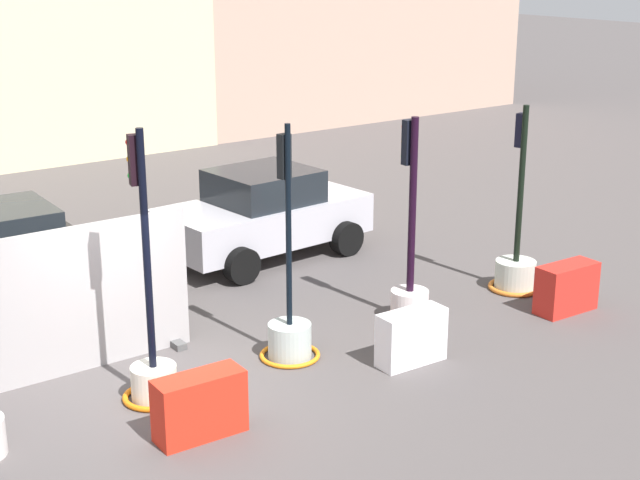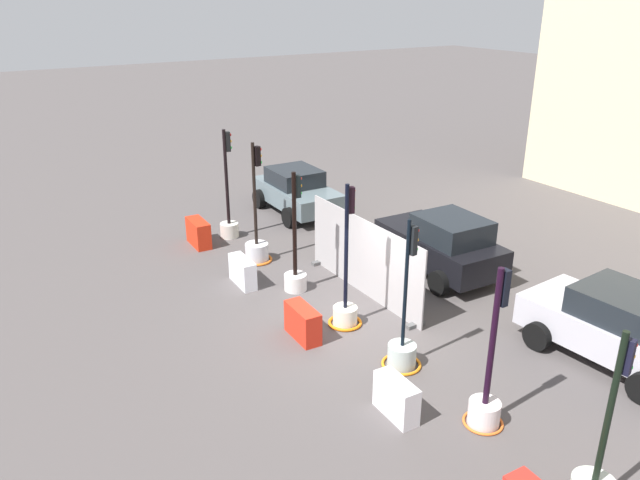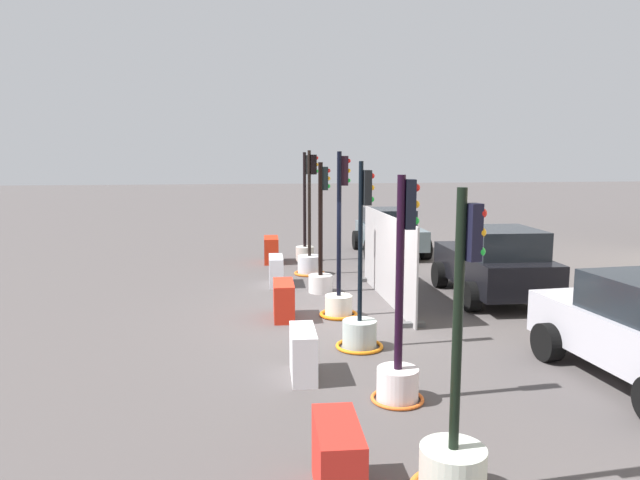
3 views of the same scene
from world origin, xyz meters
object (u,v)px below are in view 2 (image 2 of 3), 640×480
traffic_light_0 (229,215)px  construction_barrier_2 (303,323)px  traffic_light_4 (403,346)px  car_grey_saloon (297,191)px  traffic_light_5 (487,395)px  car_black_sedan (442,244)px  traffic_light_1 (257,245)px  car_silver_hatchback (617,326)px  traffic_light_2 (295,266)px  construction_barrier_3 (396,398)px  construction_barrier_1 (243,272)px  construction_barrier_0 (198,233)px  traffic_light_3 (346,303)px

traffic_light_0 → construction_barrier_2: traffic_light_0 is taller
traffic_light_4 → car_grey_saloon: size_ratio=0.86×
traffic_light_4 → traffic_light_5: (2.34, 0.08, 0.16)m
car_black_sedan → traffic_light_4: bearing=-51.2°
traffic_light_1 → car_silver_hatchback: (8.98, 4.25, 0.31)m
traffic_light_1 → construction_barrier_2: (4.59, -1.10, -0.11)m
traffic_light_0 → traffic_light_2: size_ratio=1.08×
traffic_light_0 → construction_barrier_3: traffic_light_0 is taller
traffic_light_4 → construction_barrier_1: 5.61m
traffic_light_1 → construction_barrier_2: bearing=-13.5°
construction_barrier_0 → construction_barrier_1: 3.36m
construction_barrier_0 → construction_barrier_3: construction_barrier_0 is taller
traffic_light_4 → traffic_light_3: bearing=-179.4°
traffic_light_2 → car_grey_saloon: size_ratio=0.85×
traffic_light_2 → construction_barrier_3: (5.71, -1.06, -0.31)m
traffic_light_1 → construction_barrier_1: size_ratio=3.19×
construction_barrier_2 → car_silver_hatchback: bearing=50.6°
construction_barrier_1 → car_black_sedan: (2.26, 5.20, 0.49)m
traffic_light_3 → construction_barrier_1: size_ratio=3.14×
traffic_light_0 → traffic_light_5: size_ratio=1.11×
traffic_light_0 → car_black_sedan: size_ratio=0.89×
traffic_light_2 → construction_barrier_0: bearing=-166.7°
traffic_light_2 → traffic_light_4: (4.44, 0.11, -0.21)m
traffic_light_4 → traffic_light_2: bearing=-178.6°
construction_barrier_1 → traffic_light_2: bearing=46.1°
traffic_light_1 → car_silver_hatchback: bearing=25.3°
construction_barrier_0 → construction_barrier_1: (3.36, -0.04, -0.03)m
traffic_light_2 → car_silver_hatchback: (6.68, 4.23, 0.13)m
traffic_light_5 → construction_barrier_1: size_ratio=2.84×
traffic_light_1 → traffic_light_5: size_ratio=1.12×
traffic_light_2 → traffic_light_3: size_ratio=0.93×
traffic_light_1 → traffic_light_3: traffic_light_1 is taller
construction_barrier_1 → construction_barrier_0: bearing=179.3°
traffic_light_3 → car_black_sedan: (-1.06, 4.03, 0.31)m
construction_barrier_3 → traffic_light_3: bearing=161.4°
construction_barrier_1 → construction_barrier_3: size_ratio=1.11×
traffic_light_1 → traffic_light_2: size_ratio=1.09×
traffic_light_0 → car_black_sedan: 7.03m
traffic_light_2 → construction_barrier_2: 2.56m
car_black_sedan → car_grey_saloon: car_black_sedan is taller
car_grey_saloon → construction_barrier_2: bearing=-29.1°
construction_barrier_1 → construction_barrier_2: bearing=-0.6°
construction_barrier_2 → car_grey_saloon: 8.94m
traffic_light_5 → construction_barrier_0: (-11.18, -1.23, -0.23)m
traffic_light_0 → traffic_light_5: (11.32, 0.10, -0.11)m
traffic_light_3 → traffic_light_1: bearing=-178.7°
traffic_light_5 → car_silver_hatchback: (-0.10, 4.04, 0.18)m
construction_barrier_2 → construction_barrier_1: bearing=179.4°
traffic_light_2 → car_grey_saloon: (-5.52, 3.22, 0.12)m
traffic_light_0 → traffic_light_1: bearing=-2.9°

